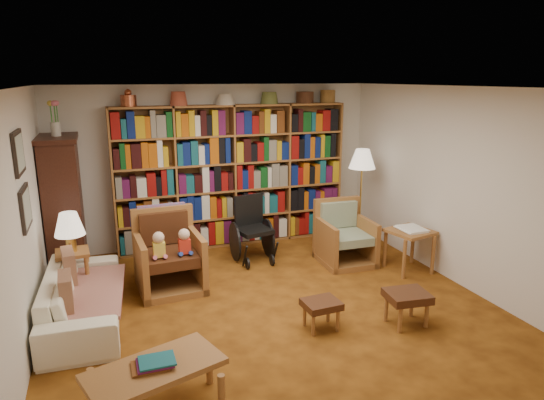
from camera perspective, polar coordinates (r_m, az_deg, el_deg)
name	(u,v)px	position (r m, az deg, el deg)	size (l,w,h in m)	color
floor	(272,307)	(5.79, -0.03, -12.44)	(5.00, 5.00, 0.00)	#915216
ceiling	(272,87)	(5.18, -0.04, 13.12)	(5.00, 5.00, 0.00)	silver
wall_back	(218,166)	(7.70, -6.35, 4.05)	(5.00, 5.00, 0.00)	silver
wall_front	(405,297)	(3.24, 15.35, -10.97)	(5.00, 5.00, 0.00)	silver
wall_left	(21,226)	(5.11, -27.48, -2.75)	(5.00, 5.00, 0.00)	silver
wall_right	(456,187)	(6.60, 20.84, 1.49)	(5.00, 5.00, 0.00)	silver
bookshelf	(233,172)	(7.60, -4.56, 3.35)	(3.60, 0.30, 2.42)	#99602F
curio_cabinet	(64,204)	(7.08, -23.30, -0.39)	(0.50, 0.95, 2.40)	#3B1C10
framed_pictures	(22,181)	(5.31, -27.32, 2.04)	(0.03, 0.52, 0.97)	black
sofa	(83,297)	(5.76, -21.38, -10.56)	(0.75, 1.92, 0.56)	white
sofa_throw	(87,294)	(5.75, -20.90, -10.34)	(0.75, 1.40, 0.04)	#C4B08F
cushion_left	(70,272)	(6.03, -22.71, -7.83)	(0.13, 0.40, 0.40)	maroon
cushion_right	(67,298)	(5.38, -23.02, -10.53)	(0.12, 0.39, 0.39)	maroon
side_table_lamp	(73,265)	(6.30, -22.32, -7.05)	(0.40, 0.40, 0.60)	#99602F
table_lamp	(69,225)	(6.14, -22.75, -2.77)	(0.35, 0.35, 0.47)	gold
armchair_leather	(168,255)	(6.32, -12.10, -6.38)	(0.83, 0.88, 1.01)	#99602F
armchair_sage	(343,238)	(7.10, 8.30, -4.49)	(0.74, 0.77, 0.89)	#99602F
wheelchair	(252,231)	(7.09, -2.41, -3.62)	(0.54, 0.75, 0.94)	black
floor_lamp	(362,163)	(7.57, 10.56, 4.32)	(0.41, 0.41, 1.54)	gold
side_table_papers	(410,237)	(6.89, 15.90, -4.16)	(0.64, 0.64, 0.61)	#99602F
footstool_a	(321,306)	(5.25, 5.82, -12.31)	(0.39, 0.34, 0.32)	#462512
footstool_b	(407,298)	(5.49, 15.61, -11.06)	(0.48, 0.42, 0.37)	#462512
coffee_table	(155,372)	(4.15, -13.63, -19.04)	(1.16, 0.83, 0.45)	#99602F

